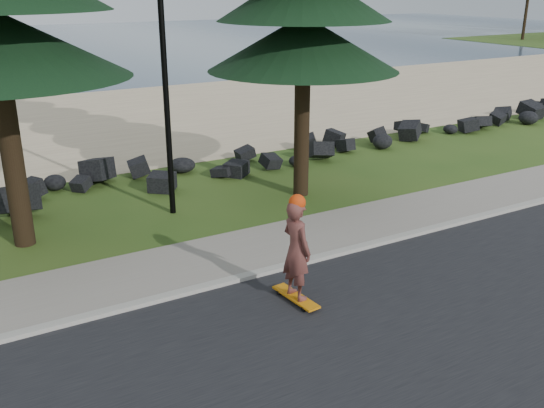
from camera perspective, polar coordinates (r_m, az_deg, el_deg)
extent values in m
plane|color=#2B4D18|center=(12.51, -3.99, -5.33)|extent=(160.00, 160.00, 0.00)
cube|color=black|center=(9.21, 8.93, -15.71)|extent=(160.00, 7.00, 0.02)
cube|color=#A7A296|center=(11.76, -2.05, -6.76)|extent=(160.00, 0.20, 0.10)
cube|color=gray|center=(12.66, -4.39, -4.83)|extent=(160.00, 2.00, 0.08)
cube|color=tan|center=(25.74, -18.46, 7.04)|extent=(160.00, 15.00, 0.01)
cylinder|color=black|center=(14.32, -10.21, 14.33)|extent=(0.14, 0.14, 8.00)
cube|color=orange|center=(10.91, 2.25, -8.74)|extent=(0.37, 1.10, 0.04)
imported|color=brown|center=(10.49, 2.32, -4.32)|extent=(0.49, 0.70, 1.81)
sphere|color=red|center=(10.17, 2.39, 0.14)|extent=(0.29, 0.29, 0.29)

